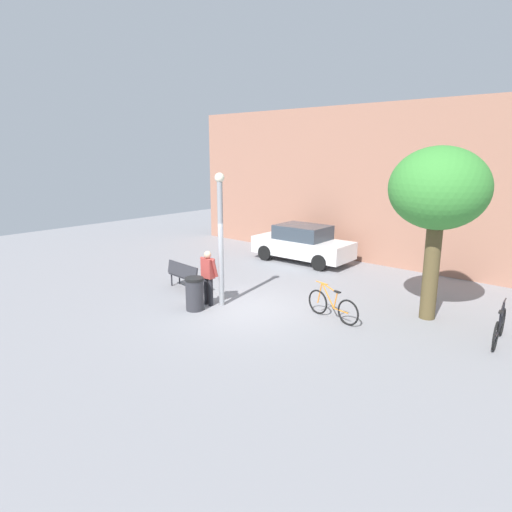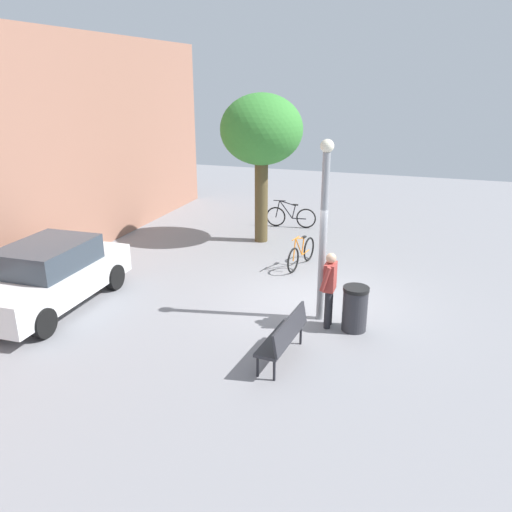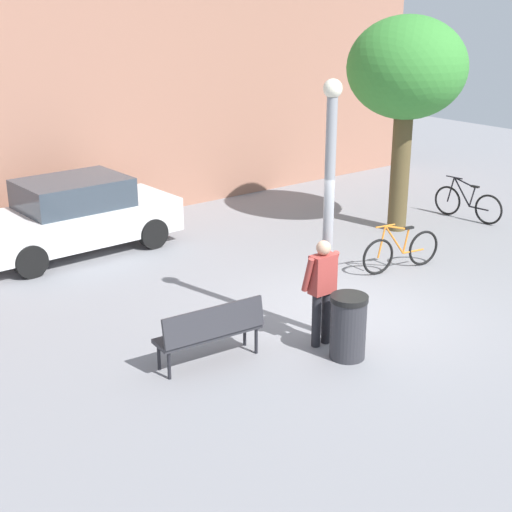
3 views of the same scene
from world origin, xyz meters
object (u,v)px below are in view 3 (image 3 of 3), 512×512
Objects in this scene: lamppost at (329,197)px; bicycle_black at (467,204)px; parked_car_white at (75,216)px; trash_bin at (348,327)px; bicycle_orange at (401,251)px; plaza_tree at (407,71)px; person_by_lamppost at (322,285)px; park_bench at (211,329)px.

bicycle_black is (6.98, 2.53, -1.84)m from lamppost.
parked_car_white is 6.96m from trash_bin.
lamppost reaches higher than bicycle_orange.
bicycle_black is (3.86, 1.33, 0.00)m from bicycle_orange.
plaza_tree is at bearing 43.10° from bicycle_orange.
bicycle_black is 1.85× the size of trash_bin.
lamppost is 7.64m from bicycle_black.
bicycle_black is at bearing 19.92° from lamppost.
lamppost is at bearing -77.50° from parked_car_white.
bicycle_black is (7.29, 2.77, -0.58)m from person_by_lamppost.
plaza_tree reaches higher than bicycle_orange.
lamppost is 2.20× the size of bicycle_orange.
plaza_tree is 1.10× the size of parked_car_white.
person_by_lamppost reaches higher than trash_bin.
lamppost is at bearing 69.44° from trash_bin.
trash_bin is at bearing -32.29° from park_bench.
bicycle_orange is at bearing 20.98° from lamppost.
plaza_tree is at bearing 21.33° from park_bench.
park_bench is 0.91× the size of bicycle_black.
plaza_tree is 7.61m from parked_car_white.
bicycle_orange is 0.42× the size of parked_car_white.
plaza_tree reaches higher than parked_car_white.
park_bench is at bearing 163.20° from person_by_lamppost.
park_bench is at bearing 147.71° from trash_bin.
person_by_lamppost is at bearing -159.19° from bicycle_black.
person_by_lamppost is 6.40m from parked_car_white.
parked_car_white is at bearing 132.49° from bicycle_orange.
parked_car_white is 4.34× the size of trash_bin.
bicycle_orange is 0.99× the size of bicycle_black.
plaza_tree is at bearing -25.42° from parked_car_white.
plaza_tree reaches higher than bicycle_black.
parked_car_white is (-1.03, 6.31, -0.19)m from person_by_lamppost.
bicycle_black is at bearing 14.17° from park_bench.
parked_car_white is (-8.32, 3.54, 0.39)m from bicycle_black.
person_by_lamppost is 3.77m from bicycle_orange.
lamppost is 6.04m from plaza_tree.
plaza_tree is 2.59× the size of bicycle_black.
park_bench is at bearing -158.67° from plaza_tree.
plaza_tree is at bearing 165.57° from bicycle_black.
lamppost reaches higher than parked_car_white.
trash_bin reaches higher than park_bench.
bicycle_black is at bearing -23.04° from parked_car_white.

